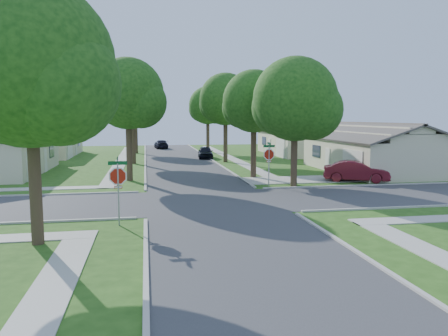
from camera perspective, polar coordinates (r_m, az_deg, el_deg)
The scene contains 21 objects.
ground at distance 24.39m, azimuth -1.76°, elevation -4.37°, with size 100.00×100.00×0.00m, color #254B14.
road_ns at distance 24.39m, azimuth -1.76°, elevation -4.36°, with size 7.00×100.00×0.02m, color #333335.
sidewalk_ne at distance 50.82m, azimuth 0.72°, elevation 1.41°, with size 1.20×40.00×0.04m, color #9E9B91.
sidewalk_nw at distance 49.96m, azimuth -13.15°, elevation 1.15°, with size 1.20×40.00×0.04m, color #9E9B91.
driveway at distance 33.15m, azimuth 10.02°, elevation -1.49°, with size 8.80×3.60×0.05m, color #9E9B91.
stop_sign_sw at distance 19.20m, azimuth -13.67°, elevation -1.41°, with size 1.05×0.80×2.98m.
stop_sign_ne at distance 29.66m, azimuth 5.89°, elevation 1.53°, with size 1.05×0.80×2.98m.
tree_e_near at distance 33.73m, azimuth 4.01°, elevation 8.30°, with size 4.97×4.80×8.28m.
tree_e_mid at distance 45.47m, azimuth 0.26°, elevation 8.66°, with size 5.59×5.40×9.21m.
tree_e_far at distance 58.29m, azimuth -2.09°, elevation 7.94°, with size 5.17×5.00×8.72m.
tree_w_near at distance 32.74m, azimuth -12.35°, elevation 9.05°, with size 5.38×5.20×8.97m.
tree_w_mid at distance 44.74m, azimuth -11.80°, elevation 8.85°, with size 5.80×5.60×9.56m.
tree_w_far at distance 57.70m, azimuth -11.45°, elevation 7.36°, with size 4.76×4.60×8.04m.
tree_sw_corner at distance 17.22m, azimuth -23.84°, elevation 11.44°, with size 6.21×6.00×9.55m.
tree_ne_corner at distance 29.60m, azimuth 9.37°, elevation 8.37°, with size 5.80×5.60×8.66m.
house_ne_near at distance 39.91m, azimuth 19.08°, elevation 1.77°, with size 8.42×13.60×4.23m.
house_ne_far at distance 56.26m, azimuth 10.10°, elevation 3.34°, with size 8.42×13.60×4.23m.
house_nw_far at distance 57.15m, azimuth -22.85°, elevation 2.97°, with size 8.42×13.60×4.23m.
car_driveway at distance 33.05m, azimuth 16.88°, elevation -0.42°, with size 1.61×4.61×1.52m, color maroon.
car_curb_east at distance 49.80m, azimuth -2.45°, elevation 2.07°, with size 1.62×4.03×1.37m, color black.
car_curb_west at distance 66.13m, azimuth -8.21°, elevation 3.09°, with size 1.78×4.37×1.27m, color black.
Camera 1 is at (-3.51, -23.68, 4.66)m, focal length 35.00 mm.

